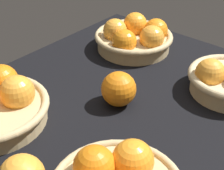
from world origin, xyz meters
TOP-DOWN VIEW (x-y plane):
  - market_tray at (0.00, 0.00)cm, footprint 84.00×72.00cm
  - basket_near_left at (-23.57, -13.84)cm, footprint 23.45×23.45cm
  - loose_orange_front_gap at (0.85, -0.18)cm, footprint 8.24×8.24cm

SIDE VIEW (x-z plane):
  - market_tray at x=0.00cm, z-range 0.00..3.00cm
  - basket_near_left at x=-23.57cm, z-range 1.89..11.99cm
  - loose_orange_front_gap at x=0.85cm, z-range 3.00..11.24cm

